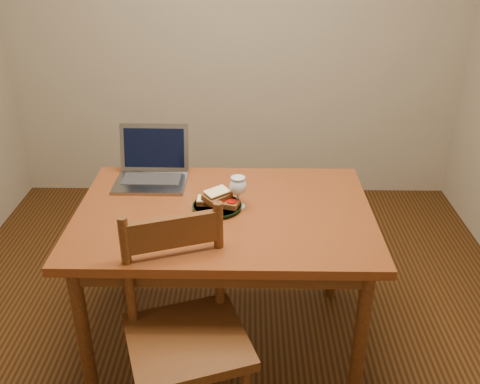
{
  "coord_description": "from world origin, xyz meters",
  "views": [
    {
      "loc": [
        0.09,
        -2.12,
        1.88
      ],
      "look_at": [
        0.06,
        -0.01,
        0.8
      ],
      "focal_mm": 40.0,
      "sensor_mm": 36.0,
      "label": 1
    }
  ],
  "objects_px": {
    "plate": "(217,207)",
    "laptop": "(152,166)",
    "chair": "(185,325)",
    "milk_glass": "(238,192)",
    "table": "(224,227)"
  },
  "relations": [
    {
      "from": "milk_glass",
      "to": "chair",
      "type": "bearing_deg",
      "value": -110.38
    },
    {
      "from": "milk_glass",
      "to": "table",
      "type": "bearing_deg",
      "value": -151.29
    },
    {
      "from": "chair",
      "to": "plate",
      "type": "height_order",
      "value": "chair"
    },
    {
      "from": "table",
      "to": "milk_glass",
      "type": "relative_size",
      "value": 8.81
    },
    {
      "from": "table",
      "to": "chair",
      "type": "xyz_separation_m",
      "value": [
        -0.13,
        -0.48,
        -0.14
      ]
    },
    {
      "from": "table",
      "to": "milk_glass",
      "type": "bearing_deg",
      "value": 28.71
    },
    {
      "from": "chair",
      "to": "milk_glass",
      "type": "height_order",
      "value": "chair"
    },
    {
      "from": "plate",
      "to": "table",
      "type": "bearing_deg",
      "value": -28.16
    },
    {
      "from": "table",
      "to": "chair",
      "type": "relative_size",
      "value": 2.35
    },
    {
      "from": "chair",
      "to": "table",
      "type": "bearing_deg",
      "value": 55.84
    },
    {
      "from": "table",
      "to": "laptop",
      "type": "xyz_separation_m",
      "value": [
        -0.36,
        0.32,
        0.15
      ]
    },
    {
      "from": "plate",
      "to": "laptop",
      "type": "relative_size",
      "value": 0.64
    },
    {
      "from": "plate",
      "to": "milk_glass",
      "type": "height_order",
      "value": "milk_glass"
    },
    {
      "from": "chair",
      "to": "milk_glass",
      "type": "bearing_deg",
      "value": 50.59
    },
    {
      "from": "chair",
      "to": "milk_glass",
      "type": "xyz_separation_m",
      "value": [
        0.19,
        0.52,
        0.3
      ]
    }
  ]
}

